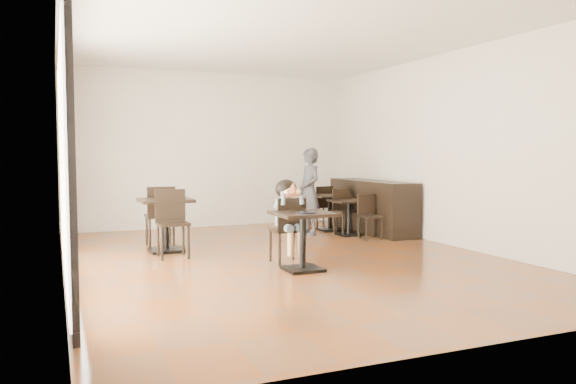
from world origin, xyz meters
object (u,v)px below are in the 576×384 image
cafe_table_mid (349,218)px  chair_back_a (320,206)px  chair_left_a (160,216)px  chair_mid_a (341,211)px  adult_patron (309,191)px  chair_left_b (173,224)px  cafe_table_left (166,225)px  chair_mid_b (370,217)px  child (287,222)px  child_chair (287,230)px  child_table (303,241)px  cafe_table_back (330,213)px  chair_back_b (346,211)px

cafe_table_mid → chair_back_a: bearing=88.3°
chair_left_a → chair_back_a: size_ratio=1.16×
chair_back_a → chair_left_a: bearing=15.6°
chair_mid_a → adult_patron: bearing=13.6°
chair_mid_a → chair_left_b: 3.91m
cafe_table_left → chair_mid_b: (3.60, -0.13, -0.02)m
chair_mid_a → chair_left_a: 3.63m
chair_mid_b → chair_mid_a: bearing=94.6°
child → cafe_table_left: child is taller
chair_left_a → chair_back_a: bearing=-160.6°
child → chair_mid_a: 3.38m
chair_left_a → chair_left_b: size_ratio=1.00×
cafe_table_left → chair_left_b: 0.56m
chair_left_a → chair_left_b: 1.10m
child_chair → chair_mid_a: child_chair is taller
cafe_table_left → chair_back_a: size_ratio=0.97×
child_table → chair_left_b: chair_left_b is taller
cafe_table_back → chair_back_a: bearing=83.4°
child → chair_back_a: 3.90m
child_table → child_chair: (0.00, 0.55, 0.08)m
adult_patron → chair_back_a: bearing=140.0°
child_chair → chair_mid_a: size_ratio=1.17×
cafe_table_left → chair_back_b: bearing=9.8°
child_table → cafe_table_mid: (2.08, 2.54, -0.05)m
child → cafe_table_mid: bearing=43.7°
child → chair_left_a: (-1.39, 2.12, -0.08)m
child_chair → child: bearing=-180.0°
cafe_table_back → chair_mid_b: 1.29m
cafe_table_mid → child_chair: bearing=-136.3°
cafe_table_left → chair_left_a: (0.00, 0.55, 0.08)m
child_table → chair_mid_b: bearing=42.0°
child_chair → chair_mid_a: (2.22, 2.54, -0.07)m
child_table → cafe_table_back: 3.87m
child_table → chair_back_b: (2.12, 2.72, 0.04)m
cafe_table_back → chair_mid_a: 0.25m
cafe_table_left → child_table: bearing=-56.8°
cafe_table_left → cafe_table_back: size_ratio=1.16×
child_table → adult_patron: 3.35m
child_table → chair_mid_b: size_ratio=0.97×
adult_patron → chair_mid_b: adult_patron is taller
child_table → cafe_table_mid: size_ratio=1.17×
chair_mid_a → chair_back_a: (-0.10, 0.73, 0.03)m
chair_mid_b → child: bearing=-142.3°
child → chair_mid_b: child is taller
adult_patron → chair_left_b: size_ratio=1.64×
cafe_table_back → chair_left_b: (-3.45, -1.71, 0.14)m
child_table → cafe_table_back: bearing=57.9°
chair_mid_a → chair_left_a: size_ratio=0.80×
child → chair_back_b: (2.12, 2.17, -0.15)m
chair_mid_a → chair_back_b: chair_back_b is taller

